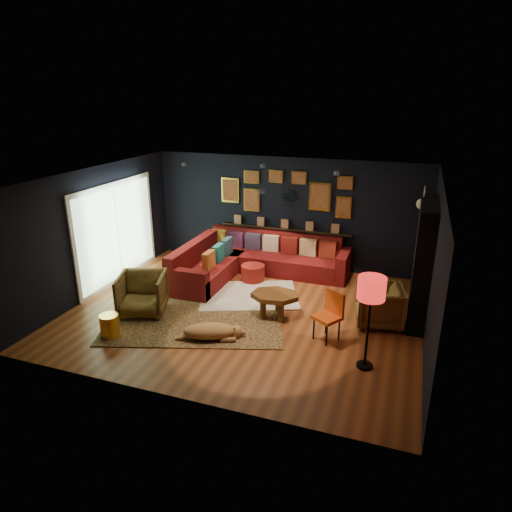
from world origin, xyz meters
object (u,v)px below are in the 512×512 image
(orange_chair, at_px, (330,312))
(dog, at_px, (209,328))
(pouf, at_px, (253,273))
(sectional, at_px, (248,262))
(coffee_table, at_px, (275,298))
(armchair_right, at_px, (379,303))
(floor_lamp, at_px, (371,293))
(armchair_left, at_px, (142,292))
(gold_stool, at_px, (110,326))

(orange_chair, bearing_deg, dog, -127.23)
(orange_chair, bearing_deg, pouf, 169.41)
(sectional, relative_size, coffee_table, 3.41)
(armchair_right, distance_m, orange_chair, 1.11)
(armchair_right, distance_m, floor_lamp, 1.71)
(armchair_left, bearing_deg, armchair_right, -6.00)
(pouf, bearing_deg, floor_lamp, -43.29)
(floor_lamp, bearing_deg, armchair_right, 87.86)
(orange_chair, bearing_deg, armchair_left, -144.00)
(pouf, distance_m, armchair_right, 3.05)
(armchair_right, bearing_deg, armchair_left, -86.70)
(sectional, height_order, floor_lamp, floor_lamp)
(gold_stool, bearing_deg, orange_chair, 18.56)
(armchair_right, height_order, orange_chair, orange_chair)
(armchair_left, relative_size, floor_lamp, 0.58)
(coffee_table, height_order, armchair_left, armchair_left)
(dog, bearing_deg, floor_lamp, -21.09)
(armchair_left, distance_m, gold_stool, 1.00)
(dog, bearing_deg, orange_chair, -1.58)
(coffee_table, height_order, orange_chair, orange_chair)
(gold_stool, distance_m, orange_chair, 3.78)
(sectional, xyz_separation_m, armchair_left, (-1.21, -2.48, 0.11))
(armchair_right, height_order, dog, armchair_right)
(gold_stool, height_order, floor_lamp, floor_lamp)
(sectional, xyz_separation_m, orange_chair, (2.32, -2.25, 0.18))
(armchair_left, bearing_deg, orange_chair, -16.02)
(floor_lamp, bearing_deg, coffee_table, 148.44)
(coffee_table, xyz_separation_m, orange_chair, (1.11, -0.43, 0.11))
(armchair_right, bearing_deg, coffee_table, -88.73)
(armchair_left, distance_m, armchair_right, 4.40)
(sectional, xyz_separation_m, dog, (0.40, -2.97, -0.11))
(sectional, relative_size, armchair_right, 4.15)
(armchair_left, relative_size, armchair_right, 1.05)
(sectional, distance_m, floor_lamp, 4.30)
(floor_lamp, bearing_deg, orange_chair, 135.53)
(sectional, bearing_deg, armchair_left, -116.13)
(pouf, bearing_deg, dog, -86.40)
(sectional, bearing_deg, gold_stool, -109.99)
(pouf, bearing_deg, orange_chair, -42.89)
(orange_chair, xyz_separation_m, floor_lamp, (0.69, -0.67, 0.75))
(armchair_left, xyz_separation_m, gold_stool, (-0.04, -0.97, -0.23))
(dog, bearing_deg, coffee_table, 32.87)
(coffee_table, height_order, floor_lamp, floor_lamp)
(armchair_right, bearing_deg, pouf, -122.08)
(armchair_left, height_order, orange_chair, armchair_left)
(gold_stool, relative_size, orange_chair, 0.48)
(pouf, distance_m, orange_chair, 2.87)
(armchair_left, distance_m, orange_chair, 3.55)
(coffee_table, distance_m, floor_lamp, 2.28)
(sectional, distance_m, dog, 2.99)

